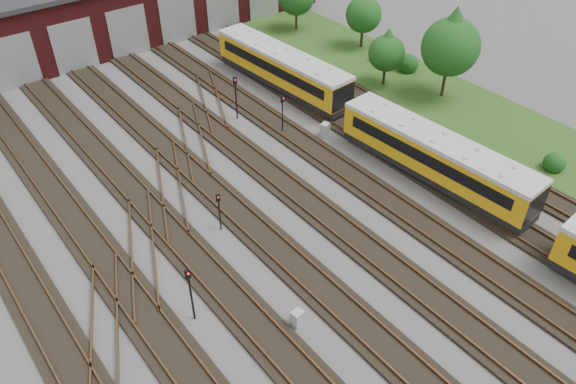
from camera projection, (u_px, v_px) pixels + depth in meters
ground at (372, 292)px, 29.08m from camera, size 120.00×120.00×0.00m
track_network at (362, 285)px, 29.30m from camera, size 30.40×70.00×0.33m
maintenance_shed at (68, 10)px, 51.72m from camera, size 51.00×12.50×6.35m
grass_verge at (453, 104)px, 44.43m from camera, size 8.00×55.00×0.05m
metro_train at (436, 156)px, 35.63m from camera, size 3.31×45.92×2.85m
signal_mast_0 at (190, 289)px, 26.39m from camera, size 0.28×0.26×3.43m
signal_mast_1 at (219, 207)px, 31.82m from camera, size 0.26×0.24×2.61m
signal_mast_2 at (236, 93)px, 41.38m from camera, size 0.31×0.29×3.42m
signal_mast_3 at (282, 110)px, 39.94m from camera, size 0.27×0.25×3.00m
relay_cabinet_2 at (297, 318)px, 27.15m from camera, size 0.61×0.53×0.93m
relay_cabinet_3 at (325, 130)px, 40.46m from camera, size 0.76×0.70×1.04m
relay_cabinet_4 at (445, 147)px, 38.81m from camera, size 0.65×0.59×0.89m
tree_1 at (364, 10)px, 50.80m from camera, size 3.28×3.28×5.44m
tree_2 at (452, 40)px, 42.47m from camera, size 4.48×4.48×7.43m
tree_3 at (387, 49)px, 45.09m from camera, size 2.96×2.96×4.91m
bush_0 at (555, 160)px, 37.11m from camera, size 1.45×1.45×1.45m
bush_1 at (379, 54)px, 50.20m from camera, size 1.34×1.34×1.34m
bush_2 at (408, 61)px, 48.48m from camera, size 1.81×1.81×1.81m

